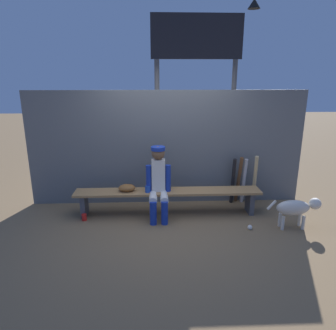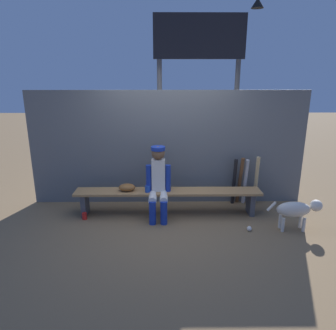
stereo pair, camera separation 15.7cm
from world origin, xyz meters
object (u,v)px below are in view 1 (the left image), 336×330
Objects in this scene: baseball_glove at (127,188)px; bat_wood_dark at (239,180)px; dugout_bench at (168,195)px; bat_aluminum_silver at (244,181)px; dog at (297,208)px; bat_wood_natural at (255,180)px; scoreboard at (199,61)px; player_seated at (158,181)px; bat_aluminum_black at (233,181)px; cup_on_bench at (147,189)px; cup_on_ground at (84,217)px; baseball at (250,227)px.

baseball_glove is 0.30× the size of bat_wood_dark.
bat_wood_dark is (1.32, 0.41, 0.11)m from dugout_bench.
dugout_bench is 3.61× the size of bat_aluminum_silver.
bat_wood_dark reaches higher than dog.
bat_wood_natural reaches higher than bat_aluminum_silver.
scoreboard is (-0.91, 1.18, 2.11)m from bat_wood_natural.
player_seated is at bearing -117.06° from scoreboard.
player_seated reaches higher than bat_aluminum_black.
bat_wood_dark reaches higher than cup_on_bench.
bat_aluminum_silver is (0.09, -0.01, -0.02)m from bat_wood_dark.
bat_wood_dark is 2.80m from cup_on_ground.
player_seated reaches higher than dog.
bat_wood_natural is (0.40, -0.02, 0.03)m from bat_aluminum_black.
dugout_bench is 3.39× the size of bat_wood_natural.
bat_wood_natural reaches higher than baseball_glove.
scoreboard reaches higher than dugout_bench.
bat_aluminum_black is at bearing 12.90° from cup_on_ground.
scoreboard is at bearing 66.16° from dugout_bench.
cup_on_bench is 2.37m from dog.
bat_wood_natural reaches higher than cup_on_ground.
cup_on_ground is at bearing 173.27° from dog.
bat_aluminum_black is 0.24× the size of scoreboard.
dog is (0.65, -1.00, -0.12)m from bat_wood_dark.
player_seated reaches higher than bat_aluminum_silver.
bat_wood_natural is (1.77, 0.49, -0.18)m from player_seated.
bat_aluminum_silver is 11.75× the size of baseball.
dugout_bench is 3.41× the size of bat_wood_dark.
baseball is (-0.07, -1.04, -0.42)m from bat_wood_dark.
player_seated is 0.56m from baseball_glove.
baseball is at bearing -93.99° from bat_wood_dark.
dog is at bearing -12.85° from player_seated.
cup_on_bench is at bearing -163.92° from bat_wood_dark.
player_seated reaches higher than bat_wood_dark.
bat_wood_natural is 2.59m from scoreboard.
bat_aluminum_silver is at bearing 17.92° from player_seated.
baseball_glove is at bearing 162.19° from baseball.
scoreboard is (-0.55, 2.19, 2.54)m from baseball.
dog is (0.55, -0.99, -0.10)m from bat_aluminum_silver.
bat_wood_natural is at bearing 12.98° from cup_on_bench.
cup_on_ground is at bearing -172.09° from dugout_bench.
bat_wood_dark is at bearing 174.40° from bat_aluminum_silver.
bat_aluminum_black is 0.20m from bat_aluminum_silver.
baseball_glove reaches higher than baseball.
player_seated is at bearing -11.13° from baseball_glove.
player_seated is 1.30× the size of bat_wood_dark.
bat_aluminum_silver is 0.94× the size of bat_wood_natural.
bat_wood_dark is 0.29m from bat_wood_natural.
bat_aluminum_black is (1.90, 0.40, -0.05)m from baseball_glove.
cup_on_bench is at bearing 6.99° from cup_on_ground.
scoreboard reaches higher than dog.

